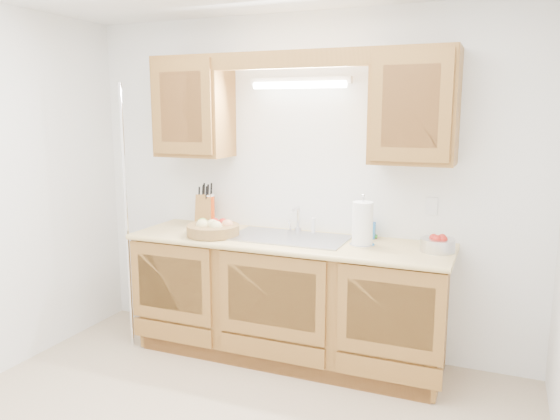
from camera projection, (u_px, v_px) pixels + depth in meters
The scene contains 17 objects.
room at pixel (201, 221), 2.74m from camera, with size 3.52×3.50×2.50m.
base_cabinets at pixel (288, 300), 3.98m from camera, with size 2.20×0.60×0.86m, color #93602B.
countertop at pixel (287, 241), 3.89m from camera, with size 2.30×0.63×0.04m, color #D8BB71.
upper_cabinet_left at pixel (194, 107), 4.17m from camera, with size 0.55×0.33×0.75m, color #93602B.
upper_cabinet_right at pixel (415, 107), 3.55m from camera, with size 0.55×0.33×0.75m, color #93602B.
valance at pixel (288, 59), 3.67m from camera, with size 2.20×0.05×0.12m, color #93602B.
fluorescent_fixture at pixel (300, 83), 3.90m from camera, with size 0.76×0.08×0.08m.
sink at pixel (289, 248), 3.92m from camera, with size 0.84×0.46×0.36m.
wire_shelf_pole at pixel (127, 219), 4.09m from camera, with size 0.03×0.03×2.00m, color silver.
outlet_plate at pixel (432, 206), 3.77m from camera, with size 0.08×0.01×0.12m, color white.
fruit_basket at pixel (213, 228), 3.98m from camera, with size 0.45×0.45×0.12m.
knife_block at pixel (205, 210), 4.31m from camera, with size 0.17×0.23×0.35m.
orange_canister at pixel (209, 210), 4.30m from camera, with size 0.09×0.09×0.25m.
soap_bottle at pixel (370, 227), 3.89m from camera, with size 0.08×0.08×0.17m, color blue.
sponge at pixel (370, 237), 3.91m from camera, with size 0.11×0.08×0.02m.
paper_towel at pixel (362, 224), 3.66m from camera, with size 0.17×0.17×0.35m.
apple_bowl at pixel (438, 244), 3.53m from camera, with size 0.22×0.22×0.12m.
Camera 1 is at (1.39, -2.34, 1.80)m, focal length 35.00 mm.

